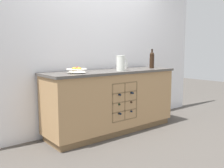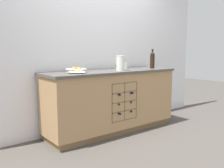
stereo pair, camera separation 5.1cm
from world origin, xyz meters
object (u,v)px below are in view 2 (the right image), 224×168
fruit_bowl (76,70)px  standing_wine_bottle (152,60)px  white_pitcher (121,63)px  ceramic_mug (125,66)px

fruit_bowl → standing_wine_bottle: bearing=0.1°
white_pitcher → standing_wine_bottle: (0.71, 0.05, 0.03)m
white_pitcher → ceramic_mug: bearing=40.0°
fruit_bowl → ceramic_mug: ceramic_mug is taller
fruit_bowl → white_pitcher: 0.71m
fruit_bowl → white_pitcher: white_pitcher is taller
ceramic_mug → standing_wine_bottle: standing_wine_bottle is taller
ceramic_mug → white_pitcher: bearing=-140.0°
fruit_bowl → ceramic_mug: 1.04m
fruit_bowl → ceramic_mug: (1.01, 0.21, 0.01)m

